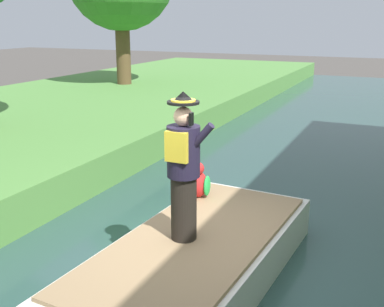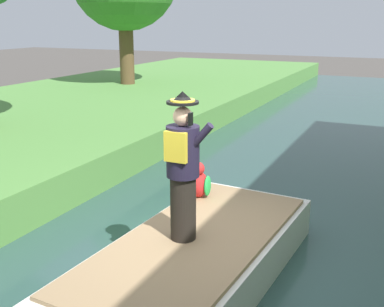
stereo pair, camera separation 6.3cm
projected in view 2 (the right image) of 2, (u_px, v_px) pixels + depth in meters
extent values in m
plane|color=#4C4742|center=(201.00, 281.00, 6.30)|extent=(80.00, 80.00, 0.00)
cube|color=#2D4C47|center=(201.00, 277.00, 6.29)|extent=(5.97, 48.00, 0.10)
cube|color=silver|center=(195.00, 262.00, 6.03)|extent=(2.07, 4.31, 0.56)
cube|color=#997A56|center=(195.00, 240.00, 5.94)|extent=(1.90, 3.96, 0.05)
cylinder|color=black|center=(183.00, 208.00, 5.83)|extent=(0.32, 0.32, 0.82)
cylinder|color=black|center=(183.00, 151.00, 5.63)|extent=(0.40, 0.40, 0.62)
cube|color=gold|center=(176.00, 147.00, 5.44)|extent=(0.28, 0.06, 0.36)
sphere|color=#DBA884|center=(183.00, 116.00, 5.51)|extent=(0.23, 0.23, 0.23)
cylinder|color=black|center=(183.00, 102.00, 5.47)|extent=(0.38, 0.38, 0.03)
cone|color=black|center=(183.00, 96.00, 5.45)|extent=(0.26, 0.26, 0.12)
cylinder|color=gold|center=(183.00, 100.00, 5.46)|extent=(0.29, 0.29, 0.02)
cylinder|color=black|center=(198.00, 139.00, 5.46)|extent=(0.38, 0.09, 0.43)
cube|color=black|center=(191.00, 119.00, 5.41)|extent=(0.03, 0.08, 0.15)
ellipsoid|color=red|center=(199.00, 185.00, 7.26)|extent=(0.26, 0.32, 0.40)
sphere|color=red|center=(198.00, 169.00, 7.15)|extent=(0.20, 0.20, 0.20)
cone|color=yellow|center=(195.00, 171.00, 7.06)|extent=(0.09, 0.09, 0.09)
ellipsoid|color=green|center=(191.00, 183.00, 7.31)|extent=(0.08, 0.20, 0.32)
ellipsoid|color=green|center=(207.00, 186.00, 7.20)|extent=(0.08, 0.20, 0.32)
cylinder|color=brown|center=(127.00, 50.00, 18.77)|extent=(0.57, 0.57, 2.68)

